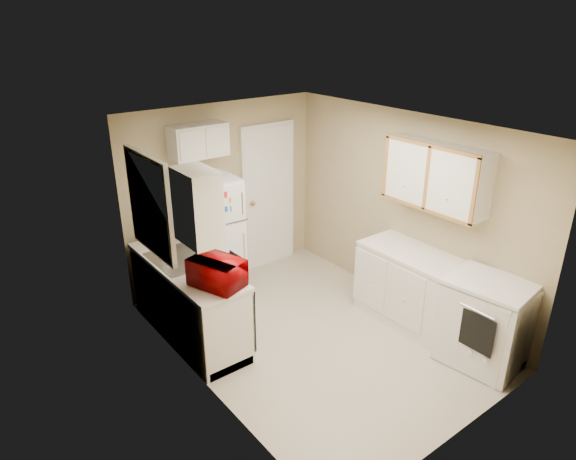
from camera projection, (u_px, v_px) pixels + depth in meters
floor at (315, 335)px, 5.89m from camera, size 3.80×3.80×0.00m
ceiling at (320, 127)px, 4.95m from camera, size 3.80×3.80×0.00m
wall_left at (199, 279)px, 4.64m from camera, size 3.80×3.80×0.00m
wall_right at (405, 211)px, 6.21m from camera, size 3.80×3.80×0.00m
wall_back at (224, 194)px, 6.81m from camera, size 2.80×2.80×0.00m
wall_front at (474, 319)px, 4.04m from camera, size 2.80×2.80×0.00m
left_counter at (189, 300)px, 5.75m from camera, size 0.60×1.80×0.90m
dishwasher at (239, 311)px, 5.46m from camera, size 0.03×0.58×0.72m
sink at (180, 262)px, 5.70m from camera, size 0.54×0.74×0.16m
microwave at (217, 272)px, 5.08m from camera, size 0.59×0.45×0.35m
soap_bottle at (154, 237)px, 6.00m from camera, size 0.11×0.11×0.19m
window_blinds at (151, 205)px, 5.27m from camera, size 0.10×0.98×1.08m
upper_cabinet_left at (198, 207)px, 4.65m from camera, size 0.30×0.45×0.70m
refrigerator at (211, 239)px, 6.42m from camera, size 0.70×0.69×1.61m
cabinet_over_fridge at (198, 141)px, 6.16m from camera, size 0.70×0.30×0.40m
interior_door at (269, 197)px, 7.24m from camera, size 0.86×0.06×2.08m
right_counter at (436, 300)px, 5.75m from camera, size 0.60×2.00×0.90m
stove at (485, 322)px, 5.28m from camera, size 0.75×0.87×0.96m
upper_cabinet_right at (436, 176)px, 5.52m from camera, size 0.30×1.20×0.70m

